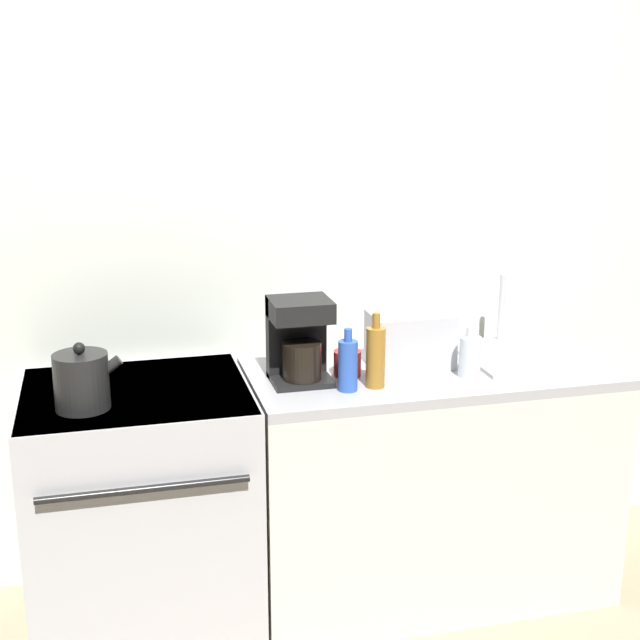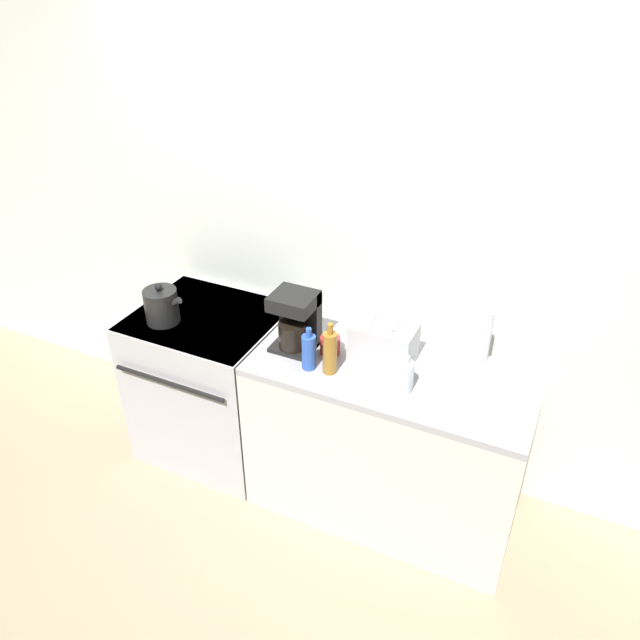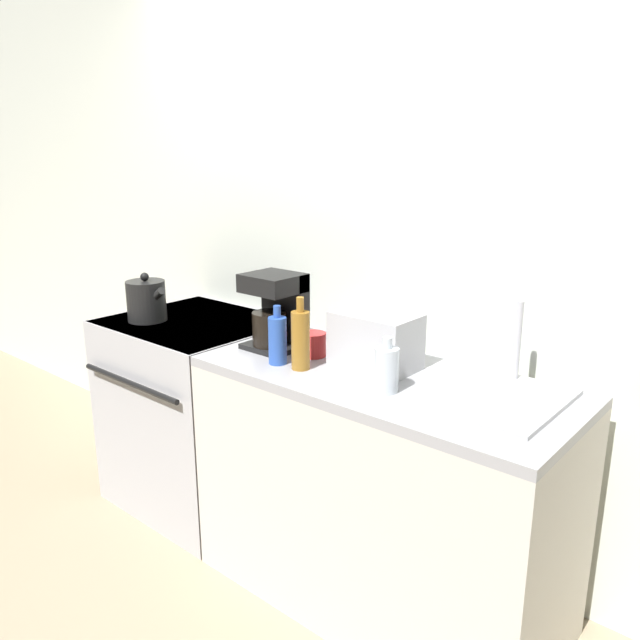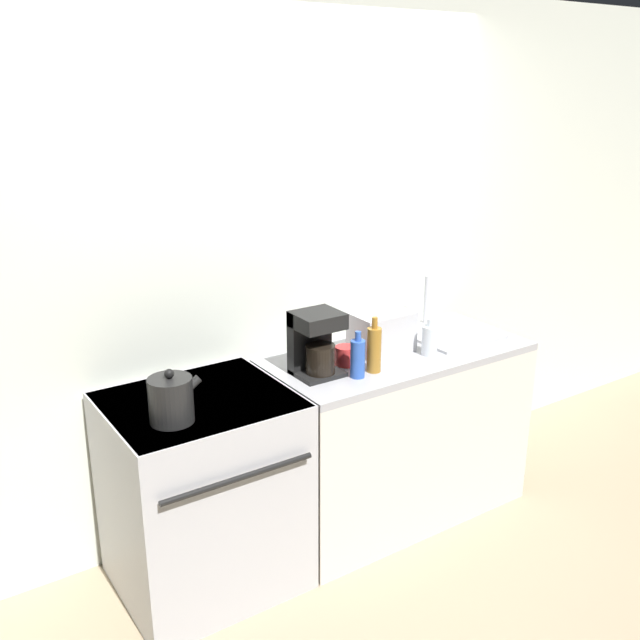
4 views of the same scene
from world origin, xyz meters
TOP-DOWN VIEW (x-y plane):
  - ground_plane at (0.00, 0.00)m, footprint 12.00×12.00m
  - wall_back at (0.00, 0.72)m, footprint 8.00×0.05m
  - stove at (-0.58, 0.33)m, footprint 0.77×0.70m
  - counter_block at (0.48, 0.31)m, footprint 1.33×0.61m
  - kettle at (-0.75, 0.20)m, footprint 0.22×0.17m
  - toaster at (0.41, 0.35)m, footprint 0.29×0.19m
  - coffee_maker at (-0.02, 0.30)m, footprint 0.21×0.19m
  - sink_tray at (0.85, 0.36)m, footprint 0.43×0.44m
  - bottle_blue at (0.12, 0.16)m, footprint 0.07×0.07m
  - bottle_clear at (0.57, 0.19)m, footprint 0.08×0.08m
  - bottle_amber at (0.22, 0.17)m, footprint 0.07×0.07m
  - cup_red at (0.16, 0.31)m, footprint 0.10×0.10m

SIDE VIEW (x-z plane):
  - ground_plane at x=0.00m, z-range 0.00..0.00m
  - counter_block at x=0.48m, z-range 0.00..0.90m
  - stove at x=-0.58m, z-range 0.01..0.91m
  - sink_tray at x=0.85m, z-range 0.77..1.05m
  - cup_red at x=0.16m, z-range 0.90..0.99m
  - bottle_clear at x=0.57m, z-range 0.88..1.06m
  - bottle_blue at x=0.12m, z-range 0.88..1.10m
  - kettle at x=-0.75m, z-range 0.88..1.10m
  - toaster at x=0.41m, z-range 0.90..1.10m
  - bottle_amber at x=0.22m, z-range 0.87..1.14m
  - coffee_maker at x=-0.02m, z-range 0.90..1.20m
  - wall_back at x=0.00m, z-range 0.00..2.60m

